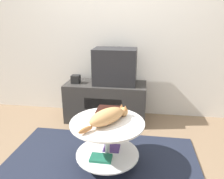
{
  "coord_description": "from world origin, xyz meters",
  "views": [
    {
      "loc": [
        0.38,
        -1.78,
        1.39
      ],
      "look_at": [
        0.04,
        0.49,
        0.63
      ],
      "focal_mm": 35.0,
      "sensor_mm": 36.0,
      "label": 1
    }
  ],
  "objects_px": {
    "speaker": "(76,79)",
    "dvd_box": "(108,111)",
    "tv": "(115,66)",
    "cat": "(108,116)"
  },
  "relations": [
    {
      "from": "cat",
      "to": "tv",
      "type": "bearing_deg",
      "value": 40.65
    },
    {
      "from": "speaker",
      "to": "dvd_box",
      "type": "xyz_separation_m",
      "value": [
        0.58,
        -0.79,
        -0.09
      ]
    },
    {
      "from": "speaker",
      "to": "cat",
      "type": "bearing_deg",
      "value": -58.48
    },
    {
      "from": "tv",
      "to": "dvd_box",
      "type": "distance_m",
      "value": 0.89
    },
    {
      "from": "cat",
      "to": "dvd_box",
      "type": "bearing_deg",
      "value": 45.32
    },
    {
      "from": "tv",
      "to": "dvd_box",
      "type": "bearing_deg",
      "value": -87.07
    },
    {
      "from": "speaker",
      "to": "dvd_box",
      "type": "bearing_deg",
      "value": -53.87
    },
    {
      "from": "cat",
      "to": "speaker",
      "type": "bearing_deg",
      "value": 68.13
    },
    {
      "from": "tv",
      "to": "dvd_box",
      "type": "xyz_separation_m",
      "value": [
        0.04,
        -0.85,
        -0.27
      ]
    },
    {
      "from": "tv",
      "to": "speaker",
      "type": "relative_size",
      "value": 5.07
    }
  ]
}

